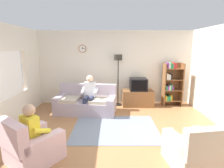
# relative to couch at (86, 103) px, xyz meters

# --- Properties ---
(ground_plane) EXTENTS (12.00, 12.00, 0.00)m
(ground_plane) POSITION_rel_couch_xyz_m (0.96, -1.56, -0.31)
(ground_plane) COLOR #9E6B42
(back_wall_assembly) EXTENTS (6.20, 0.17, 2.70)m
(back_wall_assembly) POSITION_rel_couch_xyz_m (0.96, 1.10, 1.04)
(back_wall_assembly) COLOR silver
(back_wall_assembly) RESTS_ON ground_plane
(couch) EXTENTS (1.99, 1.11, 0.90)m
(couch) POSITION_rel_couch_xyz_m (0.00, 0.00, 0.00)
(couch) COLOR #A899A8
(couch) RESTS_ON ground_plane
(tv_stand) EXTENTS (1.10, 0.56, 0.58)m
(tv_stand) POSITION_rel_couch_xyz_m (1.78, 0.69, -0.02)
(tv_stand) COLOR brown
(tv_stand) RESTS_ON ground_plane
(tv) EXTENTS (0.60, 0.49, 0.44)m
(tv) POSITION_rel_couch_xyz_m (1.78, 0.67, 0.49)
(tv) COLOR black
(tv) RESTS_ON tv_stand
(bookshelf) EXTENTS (0.68, 0.36, 1.58)m
(bookshelf) POSITION_rel_couch_xyz_m (2.99, 0.76, 0.52)
(bookshelf) COLOR brown
(bookshelf) RESTS_ON ground_plane
(floor_lamp) EXTENTS (0.28, 0.28, 1.85)m
(floor_lamp) POSITION_rel_couch_xyz_m (1.07, 0.79, 1.14)
(floor_lamp) COLOR black
(floor_lamp) RESTS_ON ground_plane
(armchair_near_window) EXTENTS (1.17, 1.18, 0.90)m
(armchair_near_window) POSITION_rel_couch_xyz_m (-0.63, -2.54, -0.02)
(armchair_near_window) COLOR beige
(armchair_near_window) RESTS_ON ground_plane
(armchair_near_bookshelf) EXTENTS (0.92, 0.99, 0.90)m
(armchair_near_bookshelf) POSITION_rel_couch_xyz_m (2.29, -2.72, -0.02)
(armchair_near_bookshelf) COLOR #BCAD99
(armchair_near_bookshelf) RESTS_ON ground_plane
(area_rug) EXTENTS (2.20, 1.70, 0.01)m
(area_rug) POSITION_rel_couch_xyz_m (0.94, -1.18, -0.31)
(area_rug) COLOR slate
(area_rug) RESTS_ON ground_plane
(person_on_couch) EXTENTS (0.55, 0.57, 1.24)m
(person_on_couch) POSITION_rel_couch_xyz_m (0.14, -0.11, 0.39)
(person_on_couch) COLOR silver
(person_on_couch) RESTS_ON ground_plane
(person_in_left_armchair) EXTENTS (0.62, 0.64, 1.12)m
(person_in_left_armchair) POSITION_rel_couch_xyz_m (-0.57, -2.47, 0.29)
(person_in_left_armchair) COLOR yellow
(person_in_left_armchair) RESTS_ON ground_plane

